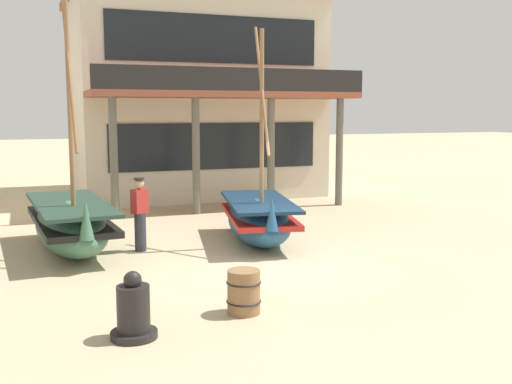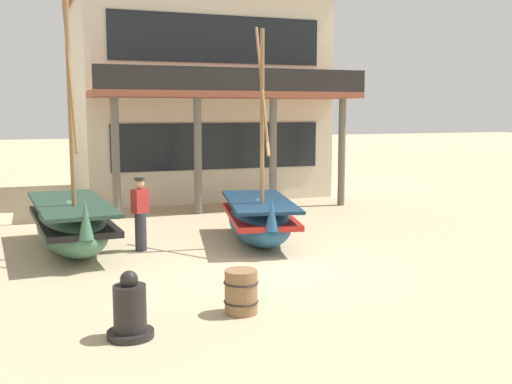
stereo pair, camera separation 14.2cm
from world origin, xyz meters
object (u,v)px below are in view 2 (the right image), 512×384
Objects in this scene: fishing_boat_centre_large at (72,223)px; fishing_boat_near_left at (259,218)px; fisherman_by_hull at (140,215)px; wooden_barrel at (241,292)px; capstan_winch at (130,311)px; harbor_building_main at (194,96)px.

fishing_boat_near_left is at bearing -7.93° from fishing_boat_centre_large.
fishing_boat_near_left is 2.86m from fisherman_by_hull.
fishing_boat_centre_large is 9.39× the size of wooden_barrel.
fisherman_by_hull is at bearing 78.59° from capstan_winch.
capstan_winch is 0.11× the size of harbor_building_main.
harbor_building_main reaches higher than fisherman_by_hull.
fisherman_by_hull is 0.19× the size of harbor_building_main.
fishing_boat_centre_large is at bearing -120.28° from harbor_building_main.
fisherman_by_hull reaches higher than wooden_barrel.
harbor_building_main is (4.87, 14.88, 3.35)m from capstan_winch.
fishing_boat_centre_large is 0.73× the size of harbor_building_main.
wooden_barrel is at bearing -81.57° from fisherman_by_hull.
fishing_boat_centre_large is at bearing 172.07° from fishing_boat_near_left.
capstan_winch is 1.38× the size of wooden_barrel.
fisherman_by_hull is 1.74× the size of capstan_winch.
wooden_barrel is at bearing -113.83° from fishing_boat_near_left.
fishing_boat_near_left is 4.37m from fishing_boat_centre_large.
fisherman_by_hull is at bearing -111.71° from harbor_building_main.
fishing_boat_near_left is 6.56m from capstan_winch.
wooden_barrel is (-2.13, -4.81, -0.24)m from fishing_boat_near_left.
harbor_building_main is (3.79, 9.53, 2.90)m from fisherman_by_hull.
fishing_boat_near_left is 0.57× the size of harbor_building_main.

